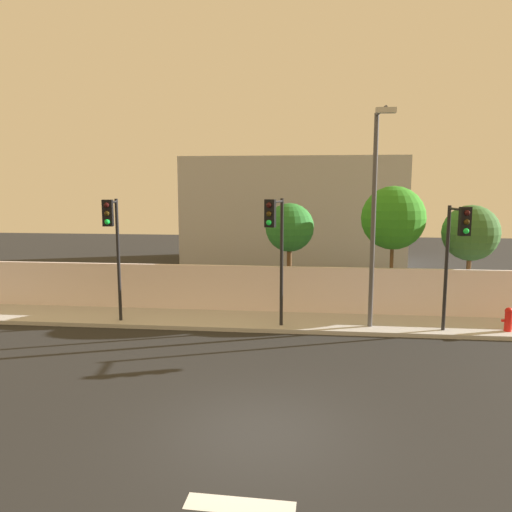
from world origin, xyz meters
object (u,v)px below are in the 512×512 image
object	(u,v)px
traffic_light_left	(275,235)
fire_hydrant	(508,318)
traffic_light_center	(113,234)
roadside_tree_midleft	(393,218)
street_lamp_curbside	(375,205)
roadside_tree_midright	(471,233)
roadside_tree_leftmost	(290,228)
traffic_light_right	(457,242)

from	to	relation	value
traffic_light_left	fire_hydrant	xyz separation A→B (m)	(7.93, 0.78, -2.86)
traffic_light_center	roadside_tree_midleft	bearing A→B (deg)	20.08
traffic_light_center	roadside_tree_midleft	distance (m)	10.82
traffic_light_left	traffic_light_center	distance (m)	5.71
street_lamp_curbside	roadside_tree_midright	distance (m)	5.36
fire_hydrant	roadside_tree_leftmost	world-z (taller)	roadside_tree_leftmost
fire_hydrant	roadside_tree_leftmost	distance (m)	8.65
street_lamp_curbside	roadside_tree_midright	xyz separation A→B (m)	(4.15, 3.16, -1.23)
street_lamp_curbside	fire_hydrant	world-z (taller)	street_lamp_curbside
roadside_tree_midleft	traffic_light_left	bearing A→B (deg)	-139.42
traffic_light_center	traffic_light_right	world-z (taller)	traffic_light_center
street_lamp_curbside	roadside_tree_leftmost	xyz separation A→B (m)	(-3.00, 3.16, -1.09)
traffic_light_center	traffic_light_left	bearing A→B (deg)	-0.98
traffic_light_center	roadside_tree_midright	size ratio (longest dim) A/B	1.03
roadside_tree_midright	roadside_tree_midleft	bearing A→B (deg)	180.00
roadside_tree_leftmost	roadside_tree_midleft	xyz separation A→B (m)	(4.14, 0.00, 0.44)
traffic_light_center	fire_hydrant	distance (m)	13.95
traffic_light_center	roadside_tree_midleft	world-z (taller)	roadside_tree_midleft
traffic_light_right	roadside_tree_leftmost	xyz separation A→B (m)	(-5.55, 3.78, 0.06)
traffic_light_left	street_lamp_curbside	bearing A→B (deg)	11.11
roadside_tree_midright	traffic_light_left	bearing A→B (deg)	-152.94
traffic_light_left	roadside_tree_midleft	world-z (taller)	roadside_tree_midleft
street_lamp_curbside	roadside_tree_midleft	bearing A→B (deg)	70.28
traffic_light_left	fire_hydrant	bearing A→B (deg)	5.62
roadside_tree_midleft	roadside_tree_midright	size ratio (longest dim) A/B	1.17
traffic_light_right	roadside_tree_leftmost	distance (m)	6.72
traffic_light_right	roadside_tree_midright	world-z (taller)	traffic_light_right
traffic_light_center	roadside_tree_leftmost	bearing A→B (deg)	31.67
roadside_tree_leftmost	traffic_light_right	bearing A→B (deg)	-34.24
traffic_light_right	traffic_light_left	bearing A→B (deg)	-179.69
traffic_light_left	roadside_tree_leftmost	xyz separation A→B (m)	(0.31, 3.81, -0.10)
roadside_tree_leftmost	roadside_tree_midleft	bearing A→B (deg)	0.00
roadside_tree_leftmost	traffic_light_center	bearing A→B (deg)	-148.33
roadside_tree_midleft	traffic_light_right	bearing A→B (deg)	-69.44
roadside_tree_leftmost	roadside_tree_midright	distance (m)	7.15
traffic_light_center	roadside_tree_midleft	size ratio (longest dim) A/B	0.88
roadside_tree_midright	fire_hydrant	bearing A→B (deg)	-81.15
roadside_tree_leftmost	roadside_tree_midright	xyz separation A→B (m)	(7.15, 0.00, -0.14)
street_lamp_curbside	fire_hydrant	size ratio (longest dim) A/B	8.85
street_lamp_curbside	roadside_tree_midleft	size ratio (longest dim) A/B	1.45
fire_hydrant	traffic_light_right	bearing A→B (deg)	-160.09
fire_hydrant	roadside_tree_leftmost	bearing A→B (deg)	158.31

